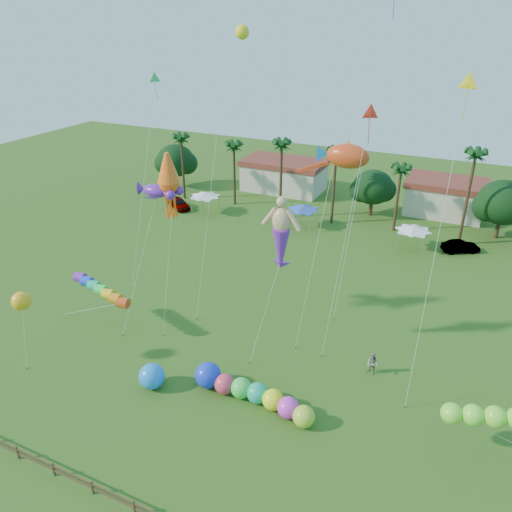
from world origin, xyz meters
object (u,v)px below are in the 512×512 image
at_px(caterpillar_inflatable, 249,392).
at_px(blue_ball, 152,376).
at_px(car_b, 461,247).
at_px(spectator_b, 372,364).
at_px(car_a, 179,203).

height_order(caterpillar_inflatable, blue_ball, caterpillar_inflatable).
xyz_separation_m(car_b, caterpillar_inflatable, (-11.50, -32.85, 0.13)).
height_order(car_b, caterpillar_inflatable, caterpillar_inflatable).
bearing_deg(spectator_b, car_b, 103.07).
bearing_deg(blue_ball, caterpillar_inflatable, 13.37).
bearing_deg(spectator_b, car_a, 166.25).
distance_m(car_a, blue_ball, 37.93).
relative_size(car_b, blue_ball, 2.17).
bearing_deg(spectator_b, caterpillar_inflatable, -114.89).
bearing_deg(car_a, car_b, -55.20).
bearing_deg(car_b, blue_ball, 121.48).
xyz_separation_m(car_a, blue_ball, (19.03, -32.81, 0.21)).
xyz_separation_m(caterpillar_inflatable, blue_ball, (-7.19, -1.71, 0.15)).
relative_size(spectator_b, blue_ball, 0.96).
bearing_deg(blue_ball, spectator_b, 30.34).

